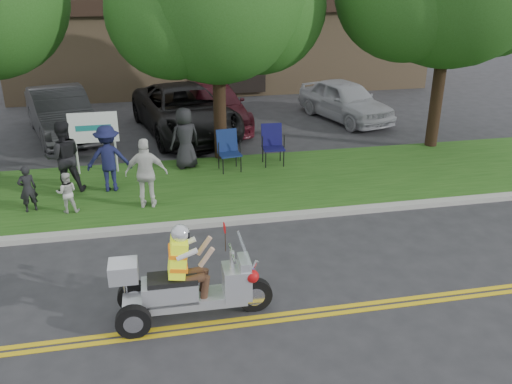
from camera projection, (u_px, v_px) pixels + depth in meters
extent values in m
plane|color=#28282B|center=(252.00, 303.00, 9.17)|extent=(120.00, 120.00, 0.00)
cube|color=gold|center=(259.00, 323.00, 8.64)|extent=(60.00, 0.10, 0.01)
cube|color=gold|center=(257.00, 317.00, 8.78)|extent=(60.00, 0.10, 0.01)
cube|color=#A8A89E|center=(225.00, 222.00, 11.89)|extent=(60.00, 0.25, 0.12)
cube|color=#1D4A13|center=(213.00, 185.00, 13.83)|extent=(60.00, 4.00, 0.10)
cube|color=#9E7F5B|center=(216.00, 37.00, 25.87)|extent=(18.00, 8.00, 4.00)
cube|color=black|center=(229.00, 6.00, 21.56)|extent=(18.00, 0.30, 0.60)
cylinder|color=#332114|center=(219.00, 88.00, 14.92)|extent=(0.36, 0.36, 4.20)
sphere|color=#204E16|center=(260.00, 7.00, 14.59)|extent=(3.60, 3.60, 3.60)
sphere|color=#204E16|center=(171.00, 13.00, 13.73)|extent=(3.36, 3.36, 3.36)
cylinder|color=#332114|center=(440.00, 71.00, 15.82)|extent=(0.36, 0.36, 4.76)
cylinder|color=silver|center=(77.00, 158.00, 14.28)|extent=(0.06, 0.06, 1.10)
cylinder|color=silver|center=(116.00, 155.00, 14.46)|extent=(0.06, 0.06, 1.10)
cube|color=white|center=(93.00, 128.00, 14.05)|extent=(1.25, 0.06, 0.80)
cylinder|color=black|center=(255.00, 295.00, 8.87)|extent=(0.58, 0.15, 0.58)
cylinder|color=black|center=(133.00, 322.00, 8.24)|extent=(0.55, 0.16, 0.54)
cylinder|color=black|center=(134.00, 296.00, 8.87)|extent=(0.55, 0.16, 0.54)
cube|color=silver|center=(189.00, 300.00, 8.68)|extent=(1.85, 0.48, 0.17)
cube|color=silver|center=(170.00, 291.00, 8.55)|extent=(0.88, 0.46, 0.34)
cube|color=black|center=(172.00, 279.00, 8.48)|extent=(0.78, 0.42, 0.10)
cube|color=silver|center=(237.00, 281.00, 8.71)|extent=(0.45, 0.47, 0.53)
cube|color=silver|center=(245.00, 250.00, 8.51)|extent=(0.19, 0.45, 0.47)
cube|color=silver|center=(123.00, 271.00, 8.26)|extent=(0.44, 0.42, 0.29)
sphere|color=#B20C0F|center=(252.00, 275.00, 8.55)|extent=(0.21, 0.21, 0.21)
cube|color=#E5FF1A|center=(178.00, 257.00, 8.34)|extent=(0.34, 0.39, 0.63)
sphere|color=silver|center=(180.00, 233.00, 8.19)|extent=(0.28, 0.28, 0.28)
cylinder|color=black|center=(223.00, 166.00, 14.33)|extent=(0.03, 0.03, 0.45)
cylinder|color=black|center=(241.00, 164.00, 14.47)|extent=(0.03, 0.03, 0.45)
cylinder|color=black|center=(219.00, 161.00, 14.72)|extent=(0.03, 0.03, 0.45)
cylinder|color=black|center=(236.00, 159.00, 14.87)|extent=(0.03, 0.03, 0.45)
cube|color=#112150|center=(230.00, 154.00, 14.50)|extent=(0.62, 0.58, 0.04)
cube|color=#112150|center=(227.00, 140.00, 14.60)|extent=(0.58, 0.24, 0.61)
cylinder|color=black|center=(266.00, 160.00, 14.79)|extent=(0.03, 0.03, 0.46)
cylinder|color=black|center=(284.00, 159.00, 14.86)|extent=(0.03, 0.03, 0.46)
cylinder|color=black|center=(263.00, 154.00, 15.21)|extent=(0.03, 0.03, 0.46)
cylinder|color=black|center=(280.00, 153.00, 15.28)|extent=(0.03, 0.03, 0.46)
cube|color=#100F47|center=(273.00, 148.00, 14.94)|extent=(0.59, 0.54, 0.04)
cube|color=#100F47|center=(272.00, 135.00, 15.04)|extent=(0.58, 0.19, 0.62)
imported|color=black|center=(64.00, 157.00, 13.01)|extent=(0.97, 0.81, 1.77)
imported|color=silver|center=(146.00, 173.00, 12.22)|extent=(1.00, 0.51, 1.63)
imported|color=#171A40|center=(109.00, 158.00, 13.12)|extent=(1.09, 0.65, 1.65)
imported|color=black|center=(185.00, 138.00, 14.60)|extent=(0.94, 0.76, 1.67)
imported|color=black|center=(28.00, 189.00, 12.09)|extent=(0.46, 0.39, 1.08)
imported|color=beige|center=(67.00, 192.00, 12.07)|extent=(0.46, 0.37, 0.94)
imported|color=#2B2B2D|center=(61.00, 113.00, 17.59)|extent=(2.92, 5.02, 1.56)
imported|color=black|center=(185.00, 111.00, 17.87)|extent=(3.65, 6.06, 1.57)
imported|color=#571420|center=(214.00, 105.00, 18.90)|extent=(2.27, 4.93, 1.40)
imported|color=#A6A7AD|center=(345.00, 100.00, 19.52)|extent=(2.82, 4.49, 1.42)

